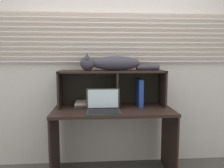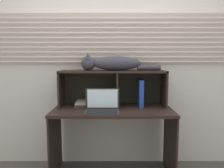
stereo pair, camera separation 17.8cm
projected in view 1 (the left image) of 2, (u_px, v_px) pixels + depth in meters
name	position (u px, v px, depth m)	size (l,w,h in m)	color
back_panel_with_blinds	(111.00, 62.00, 2.71)	(4.40, 0.08, 2.50)	beige
desk	(113.00, 123.00, 2.46)	(1.29, 0.61, 0.75)	black
hutch_shelf_unit	(112.00, 81.00, 2.57)	(1.19, 0.30, 0.41)	black
cat	(111.00, 63.00, 2.52)	(0.89, 0.18, 0.20)	#39353F
laptop	(103.00, 107.00, 2.31)	(0.36, 0.24, 0.23)	#272727
binder_upright	(139.00, 92.00, 2.58)	(0.05, 0.24, 0.30)	#223D96
book_stack	(82.00, 104.00, 2.55)	(0.17, 0.22, 0.06)	#385572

